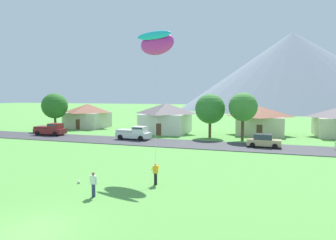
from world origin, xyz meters
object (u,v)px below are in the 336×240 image
Objects in this scene: tree_left_of_center at (55,106)px; kite_flyer_with_kite at (157,44)px; tree_near_left at (210,109)px; watcher_person at (93,184)px; pickup_truck_white_west_side at (134,133)px; soccer_ball at (79,182)px; house_leftmost at (166,117)px; house_left_center at (260,120)px; house_right_center at (88,115)px; tree_right_of_center at (243,107)px; pickup_truck_maroon_east_side at (51,129)px; parked_car_tan_west_end at (264,141)px.

kite_flyer_with_kite is at bearing -35.83° from tree_left_of_center.
watcher_person is (-2.97, -29.33, -3.73)m from tree_near_left.
kite_flyer_with_kite is (28.16, -20.33, 6.82)m from tree_left_of_center.
pickup_truck_white_west_side is at bearing -150.87° from tree_near_left.
soccer_ball is at bearing -101.81° from tree_near_left.
house_leftmost reaches higher than house_left_center.
house_leftmost is 35.77× the size of soccer_ball.
house_left_center is 38.15m from tree_left_of_center.
pickup_truck_white_west_side is at bearing 102.99° from soccer_ball.
house_right_center is at bearing 133.28° from kite_flyer_with_kite.
pickup_truck_maroon_east_side is (-31.08, -4.36, -3.96)m from tree_right_of_center.
tree_left_of_center is 4.29× the size of watcher_person.
house_right_center reaches higher than pickup_truck_maroon_east_side.
kite_flyer_with_kite is at bearing -46.72° from house_right_center.
tree_left_of_center reaches higher than tree_near_left.
house_leftmost is 1.06× the size of house_right_center.
tree_right_of_center is 28.27m from soccer_ball.
pickup_truck_maroon_east_side is 3.15× the size of watcher_person.
soccer_ball is at bearing -46.43° from pickup_truck_maroon_east_side.
tree_near_left reaches higher than pickup_truck_white_west_side.
house_leftmost is at bearing 147.66° from parked_car_tan_west_end.
parked_car_tan_west_end is (38.12, -7.20, -3.86)m from tree_left_of_center.
house_right_center reaches higher than watcher_person.
house_leftmost is 19.86m from pickup_truck_maroon_east_side.
house_leftmost is 1.20× the size of tree_left_of_center.
parked_car_tan_west_end reaches higher than watcher_person.
tree_near_left is 11.19m from parked_car_tan_west_end.
parked_car_tan_west_end is at bearing -39.81° from tree_near_left.
house_leftmost is 0.67× the size of kite_flyer_with_kite.
soccer_ball is (-2.70, 2.23, -0.76)m from watcher_person.
watcher_person is at bearing -116.12° from parked_car_tan_west_end.
tree_near_left reaches higher than house_leftmost.
kite_flyer_with_kite is (8.70, -14.00, 10.49)m from pickup_truck_white_west_side.
kite_flyer_with_kite reaches higher than tree_right_of_center.
parked_car_tan_west_end is 0.81× the size of pickup_truck_white_west_side.
tree_near_left is 26.81m from pickup_truck_maroon_east_side.
tree_near_left is (8.68, -3.87, 1.83)m from house_leftmost.
tree_right_of_center reaches higher than watcher_person.
soccer_ball is (20.27, -21.30, -0.94)m from pickup_truck_maroon_east_side.
pickup_truck_white_west_side is at bearing -18.02° from tree_left_of_center.
watcher_person is (27.05, -29.78, -3.85)m from tree_left_of_center.
watcher_person is at bearing -80.25° from house_leftmost.
house_right_center is at bearing 171.35° from house_leftmost.
tree_near_left reaches higher than parked_car_tan_west_end.
tree_near_left is 0.98× the size of tree_right_of_center.
house_leftmost is 1.63× the size of pickup_truck_maroon_east_side.
pickup_truck_white_west_side is at bearing -37.57° from house_right_center.
soccer_ball is at bearing 140.38° from watcher_person.
pickup_truck_maroon_east_side is 32.89m from watcher_person.
tree_near_left is 5.36m from tree_right_of_center.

